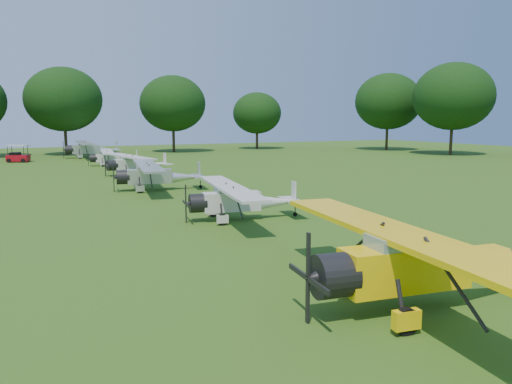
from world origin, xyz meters
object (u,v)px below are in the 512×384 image
at_px(aircraft_4, 156,174).
at_px(aircraft_6, 112,156).
at_px(aircraft_2, 423,259).
at_px(aircraft_3, 240,198).
at_px(golf_cart, 18,156).
at_px(aircraft_5, 135,162).
at_px(aircraft_7, 90,148).

height_order(aircraft_4, aircraft_6, aircraft_4).
distance_m(aircraft_2, aircraft_3, 13.49).
distance_m(aircraft_2, golf_cart, 58.86).
bearing_deg(aircraft_5, aircraft_3, -98.34).
bearing_deg(aircraft_5, aircraft_7, 83.62).
distance_m(aircraft_5, golf_cart, 22.72).
xyz_separation_m(aircraft_6, golf_cart, (-9.56, 9.97, -0.34)).
distance_m(aircraft_6, aircraft_7, 13.34).
bearing_deg(aircraft_2, aircraft_3, 95.22).
bearing_deg(aircraft_3, aircraft_6, 100.01).
bearing_deg(aircraft_4, aircraft_6, 96.94).
bearing_deg(aircraft_3, golf_cart, 112.05).
bearing_deg(golf_cart, aircraft_7, 43.40).
xyz_separation_m(aircraft_5, aircraft_6, (-0.21, 10.54, -0.12)).
height_order(aircraft_6, aircraft_7, aircraft_7).
bearing_deg(aircraft_6, aircraft_7, 99.23).
xyz_separation_m(aircraft_2, aircraft_7, (0.09, 61.53, -0.02)).
xyz_separation_m(aircraft_3, aircraft_7, (-0.57, 48.06, 0.23)).
bearing_deg(golf_cart, aircraft_6, -23.12).
bearing_deg(aircraft_7, golf_cart, -156.77).
relative_size(aircraft_6, golf_cart, 3.23).
xyz_separation_m(aircraft_2, aircraft_4, (-0.29, 26.28, -0.16)).
height_order(aircraft_4, golf_cart, golf_cart).
relative_size(aircraft_5, aircraft_7, 0.85).
xyz_separation_m(aircraft_3, aircraft_4, (-0.94, 12.82, 0.08)).
bearing_deg(aircraft_4, aircraft_5, 93.82).
height_order(aircraft_5, aircraft_6, aircraft_5).
relative_size(aircraft_4, aircraft_6, 1.17).
relative_size(aircraft_3, aircraft_6, 1.09).
height_order(aircraft_2, aircraft_3, aircraft_2).
bearing_deg(aircraft_4, golf_cart, 114.45).
bearing_deg(aircraft_3, aircraft_4, 104.09).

